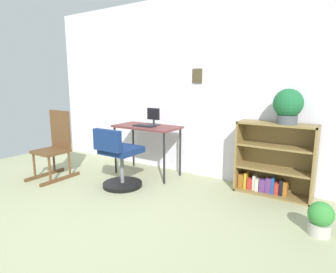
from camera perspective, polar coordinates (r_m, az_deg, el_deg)
The scene contains 10 objects.
ground_plane at distance 2.98m, azimuth -18.74°, elevation -17.18°, with size 6.24×6.24×0.00m, color #9EA37B.
wall_back at distance 4.29m, azimuth 3.54°, elevation 9.74°, with size 5.20×0.12×2.58m.
desk at distance 4.20m, azimuth -4.23°, elevation 1.22°, with size 0.97×0.50×0.74m.
monitor at distance 4.22m, azimuth -2.92°, elevation 3.79°, with size 0.21×0.18×0.25m.
keyboard at distance 4.12m, azimuth -4.75°, elevation 2.13°, with size 0.32×0.14×0.02m, color black.
office_chair at distance 3.77m, azimuth -9.74°, elevation -4.91°, with size 0.52×0.55×0.80m.
rocking_chair at distance 4.41m, azimuth -21.57°, elevation -1.53°, with size 0.42×0.64×0.97m.
bookshelf_low at distance 3.75m, azimuth 20.32°, elevation -4.87°, with size 0.90×0.30×0.89m.
potted_plant_on_shelf at distance 3.54m, azimuth 22.87°, elevation 5.75°, with size 0.33×0.33×0.40m.
potted_plant_floor at distance 3.01m, azimuth 28.19°, elevation -14.17°, with size 0.22×0.22×0.31m.
Camera 1 is at (2.12, -1.58, 1.38)m, focal length 30.48 mm.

